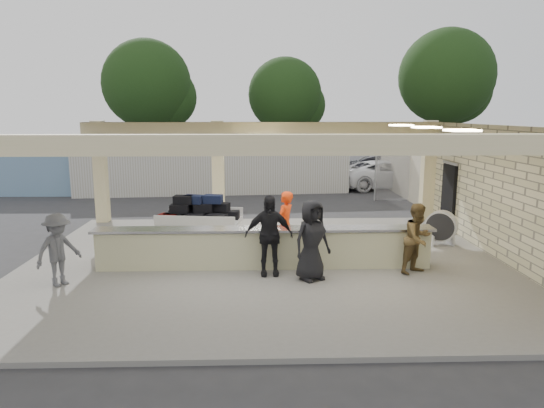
{
  "coord_description": "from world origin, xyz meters",
  "views": [
    {
      "loc": [
        -0.16,
        -11.84,
        3.8
      ],
      "look_at": [
        0.23,
        1.0,
        1.38
      ],
      "focal_mm": 32.0,
      "sensor_mm": 36.0,
      "label": 1
    }
  ],
  "objects_px": {
    "container_white": "(214,163)",
    "baggage_handler": "(285,225)",
    "passenger_d": "(312,240)",
    "car_white_b": "(496,172)",
    "passenger_b": "(269,235)",
    "car_dark": "(389,168)",
    "baggage_counter": "(264,248)",
    "luggage_cart": "(199,215)",
    "container_blue": "(53,167)",
    "passenger_a": "(418,239)",
    "passenger_c": "(58,250)",
    "drum_fan": "(441,226)"
  },
  "relations": [
    {
      "from": "container_white",
      "to": "baggage_handler",
      "type": "bearing_deg",
      "value": -81.31
    },
    {
      "from": "passenger_d",
      "to": "car_white_b",
      "type": "xyz_separation_m",
      "value": [
        11.32,
        14.5,
        -0.25
      ]
    },
    {
      "from": "passenger_b",
      "to": "car_dark",
      "type": "bearing_deg",
      "value": 64.47
    },
    {
      "from": "passenger_b",
      "to": "car_white_b",
      "type": "height_order",
      "value": "passenger_b"
    },
    {
      "from": "baggage_counter",
      "to": "car_dark",
      "type": "xyz_separation_m",
      "value": [
        7.23,
        15.51,
        0.16
      ]
    },
    {
      "from": "baggage_counter",
      "to": "baggage_handler",
      "type": "xyz_separation_m",
      "value": [
        0.54,
        0.8,
        0.38
      ]
    },
    {
      "from": "passenger_b",
      "to": "passenger_d",
      "type": "height_order",
      "value": "passenger_b"
    },
    {
      "from": "luggage_cart",
      "to": "container_blue",
      "type": "distance_m",
      "value": 12.53
    },
    {
      "from": "baggage_handler",
      "to": "container_white",
      "type": "bearing_deg",
      "value": -135.99
    },
    {
      "from": "passenger_a",
      "to": "container_white",
      "type": "bearing_deg",
      "value": 79.93
    },
    {
      "from": "car_dark",
      "to": "passenger_b",
      "type": "bearing_deg",
      "value": 165.78
    },
    {
      "from": "baggage_handler",
      "to": "container_blue",
      "type": "relative_size",
      "value": 0.18
    },
    {
      "from": "passenger_a",
      "to": "car_white_b",
      "type": "bearing_deg",
      "value": 23.52
    },
    {
      "from": "passenger_a",
      "to": "car_dark",
      "type": "relative_size",
      "value": 0.37
    },
    {
      "from": "luggage_cart",
      "to": "car_dark",
      "type": "distance_m",
      "value": 15.8
    },
    {
      "from": "passenger_c",
      "to": "container_blue",
      "type": "bearing_deg",
      "value": 59.23
    },
    {
      "from": "car_dark",
      "to": "passenger_c",
      "type": "bearing_deg",
      "value": 154.63
    },
    {
      "from": "passenger_c",
      "to": "container_blue",
      "type": "height_order",
      "value": "container_blue"
    },
    {
      "from": "baggage_counter",
      "to": "passenger_b",
      "type": "relative_size",
      "value": 4.37
    },
    {
      "from": "container_white",
      "to": "baggage_counter",
      "type": "bearing_deg",
      "value": -84.61
    },
    {
      "from": "passenger_a",
      "to": "container_blue",
      "type": "distance_m",
      "value": 18.56
    },
    {
      "from": "baggage_handler",
      "to": "car_white_b",
      "type": "distance_m",
      "value": 17.42
    },
    {
      "from": "luggage_cart",
      "to": "container_blue",
      "type": "bearing_deg",
      "value": 137.77
    },
    {
      "from": "passenger_a",
      "to": "luggage_cart",
      "type": "bearing_deg",
      "value": 115.41
    },
    {
      "from": "baggage_counter",
      "to": "passenger_d",
      "type": "relative_size",
      "value": 4.5
    },
    {
      "from": "passenger_c",
      "to": "container_blue",
      "type": "relative_size",
      "value": 0.16
    },
    {
      "from": "luggage_cart",
      "to": "container_white",
      "type": "height_order",
      "value": "container_white"
    },
    {
      "from": "luggage_cart",
      "to": "baggage_handler",
      "type": "height_order",
      "value": "baggage_handler"
    },
    {
      "from": "container_white",
      "to": "container_blue",
      "type": "bearing_deg",
      "value": 175.67
    },
    {
      "from": "baggage_handler",
      "to": "passenger_c",
      "type": "height_order",
      "value": "baggage_handler"
    },
    {
      "from": "baggage_counter",
      "to": "passenger_a",
      "type": "bearing_deg",
      "value": -8.6
    },
    {
      "from": "passenger_b",
      "to": "passenger_c",
      "type": "distance_m",
      "value": 4.6
    },
    {
      "from": "drum_fan",
      "to": "container_blue",
      "type": "distance_m",
      "value": 18.2
    },
    {
      "from": "passenger_a",
      "to": "container_white",
      "type": "relative_size",
      "value": 0.13
    },
    {
      "from": "baggage_counter",
      "to": "container_white",
      "type": "distance_m",
      "value": 12.49
    },
    {
      "from": "car_white_b",
      "to": "car_dark",
      "type": "relative_size",
      "value": 1.08
    },
    {
      "from": "car_white_b",
      "to": "car_dark",
      "type": "bearing_deg",
      "value": 68.1
    },
    {
      "from": "baggage_counter",
      "to": "car_dark",
      "type": "bearing_deg",
      "value": 65.01
    },
    {
      "from": "baggage_handler",
      "to": "car_dark",
      "type": "distance_m",
      "value": 16.16
    },
    {
      "from": "baggage_counter",
      "to": "drum_fan",
      "type": "xyz_separation_m",
      "value": [
        5.07,
        1.93,
        0.04
      ]
    },
    {
      "from": "baggage_counter",
      "to": "passenger_d",
      "type": "distance_m",
      "value": 1.45
    },
    {
      "from": "passenger_d",
      "to": "car_dark",
      "type": "relative_size",
      "value": 0.41
    },
    {
      "from": "baggage_counter",
      "to": "passenger_c",
      "type": "height_order",
      "value": "passenger_c"
    },
    {
      "from": "luggage_cart",
      "to": "passenger_a",
      "type": "distance_m",
      "value": 6.29
    },
    {
      "from": "drum_fan",
      "to": "passenger_b",
      "type": "relative_size",
      "value": 0.52
    },
    {
      "from": "passenger_c",
      "to": "container_white",
      "type": "height_order",
      "value": "container_white"
    },
    {
      "from": "baggage_handler",
      "to": "container_white",
      "type": "height_order",
      "value": "container_white"
    },
    {
      "from": "luggage_cart",
      "to": "drum_fan",
      "type": "xyz_separation_m",
      "value": [
        6.95,
        -0.68,
        -0.23
      ]
    },
    {
      "from": "car_white_b",
      "to": "container_white",
      "type": "xyz_separation_m",
      "value": [
        -14.63,
        -1.33,
        0.63
      ]
    },
    {
      "from": "container_blue",
      "to": "passenger_b",
      "type": "bearing_deg",
      "value": -50.97
    }
  ]
}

